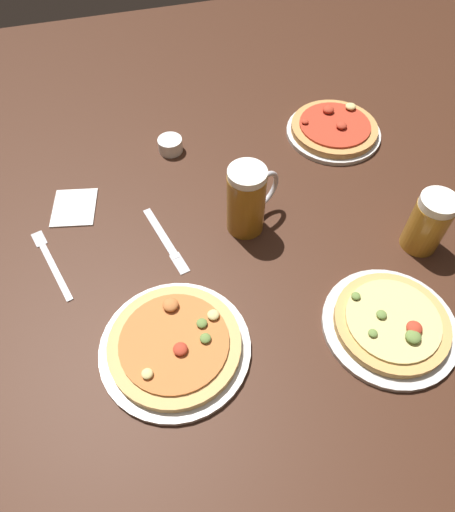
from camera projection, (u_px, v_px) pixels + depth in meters
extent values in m
cube|color=#3D2114|center=(228.00, 265.00, 1.04)|extent=(2.40, 2.40, 0.03)
cylinder|color=silver|center=(175.00, 348.00, 0.90)|extent=(0.30, 0.30, 0.01)
cylinder|color=tan|center=(175.00, 345.00, 0.89)|extent=(0.26, 0.26, 0.02)
cylinder|color=#C67038|center=(174.00, 342.00, 0.88)|extent=(0.21, 0.21, 0.01)
ellipsoid|color=#DBC67A|center=(147.00, 374.00, 0.83)|extent=(0.02, 0.02, 0.01)
ellipsoid|color=#B73823|center=(180.00, 349.00, 0.86)|extent=(0.03, 0.03, 0.01)
ellipsoid|color=#DBC67A|center=(213.00, 315.00, 0.90)|extent=(0.02, 0.02, 0.01)
ellipsoid|color=#C67038|center=(171.00, 305.00, 0.91)|extent=(0.03, 0.03, 0.02)
ellipsoid|color=olive|center=(202.00, 323.00, 0.89)|extent=(0.02, 0.02, 0.01)
ellipsoid|color=olive|center=(205.00, 338.00, 0.87)|extent=(0.02, 0.02, 0.01)
cylinder|color=silver|center=(333.00, 133.00, 1.29)|extent=(0.26, 0.26, 0.01)
cylinder|color=tan|center=(334.00, 128.00, 1.27)|extent=(0.24, 0.24, 0.02)
cylinder|color=#B73823|center=(335.00, 125.00, 1.27)|extent=(0.19, 0.19, 0.01)
ellipsoid|color=#B73823|center=(328.00, 109.00, 1.29)|extent=(0.03, 0.03, 0.02)
ellipsoid|color=#B73823|center=(342.00, 125.00, 1.25)|extent=(0.03, 0.03, 0.01)
ellipsoid|color=#B73823|center=(305.00, 122.00, 1.26)|extent=(0.02, 0.02, 0.01)
ellipsoid|color=#DBC67A|center=(351.00, 107.00, 1.30)|extent=(0.03, 0.03, 0.01)
cylinder|color=silver|center=(389.00, 326.00, 0.93)|extent=(0.27, 0.27, 0.01)
cylinder|color=tan|center=(391.00, 323.00, 0.92)|extent=(0.23, 0.23, 0.02)
cylinder|color=#DBC67A|center=(393.00, 320.00, 0.91)|extent=(0.19, 0.19, 0.01)
ellipsoid|color=olive|center=(356.00, 296.00, 0.93)|extent=(0.02, 0.02, 0.01)
ellipsoid|color=olive|center=(382.00, 314.00, 0.90)|extent=(0.02, 0.02, 0.01)
ellipsoid|color=olive|center=(373.00, 333.00, 0.88)|extent=(0.02, 0.02, 0.01)
ellipsoid|color=#B73823|center=(414.00, 328.00, 0.88)|extent=(0.03, 0.03, 0.02)
ellipsoid|color=olive|center=(413.00, 337.00, 0.87)|extent=(0.03, 0.03, 0.02)
cylinder|color=#9E6619|center=(246.00, 203.00, 1.03)|extent=(0.09, 0.09, 0.16)
cylinder|color=white|center=(247.00, 174.00, 0.96)|extent=(0.09, 0.09, 0.02)
torus|color=silver|center=(263.00, 190.00, 1.05)|extent=(0.09, 0.06, 0.10)
cylinder|color=#B27A23|center=(427.00, 226.00, 1.01)|extent=(0.08, 0.08, 0.13)
cylinder|color=white|center=(439.00, 203.00, 0.95)|extent=(0.08, 0.08, 0.02)
torus|color=silver|center=(429.00, 209.00, 1.04)|extent=(0.06, 0.07, 0.08)
cylinder|color=white|center=(170.00, 145.00, 1.24)|extent=(0.07, 0.07, 0.04)
cube|color=white|center=(74.00, 207.00, 1.12)|extent=(0.12, 0.14, 0.01)
cube|color=silver|center=(55.00, 270.00, 1.01)|extent=(0.07, 0.18, 0.01)
cube|color=silver|center=(39.00, 238.00, 1.07)|extent=(0.04, 0.05, 0.00)
cube|color=silver|center=(161.00, 233.00, 1.08)|extent=(0.06, 0.17, 0.01)
cube|color=silver|center=(180.00, 263.00, 1.03)|extent=(0.04, 0.06, 0.00)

